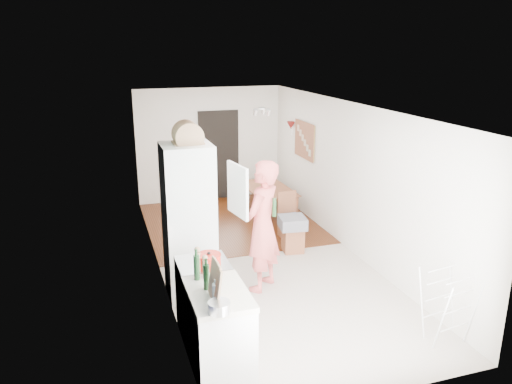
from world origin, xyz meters
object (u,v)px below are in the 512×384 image
dining_chair (290,216)px  stool (293,239)px  dining_table (269,202)px  drying_rack (447,307)px  person (262,215)px

dining_chair → stool: dining_chair is taller
dining_table → stool: bearing=170.3°
stool → drying_rack: (0.73, -3.03, 0.22)m
dining_table → drying_rack: bearing=-176.5°
dining_chair → stool: bearing=-108.4°
dining_table → stool: (-0.30, -2.06, -0.01)m
stool → person: bearing=-130.1°
dining_chair → stool: size_ratio=1.93×
person → drying_rack: bearing=85.3°
person → dining_chair: (1.10, 1.68, -0.70)m
stool → drying_rack: drying_rack is taller
dining_chair → drying_rack: (0.54, -3.62, 0.02)m
dining_table → stool: size_ratio=2.97×
person → dining_table: (1.22, 3.14, -0.89)m
drying_rack → stool: bearing=94.4°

